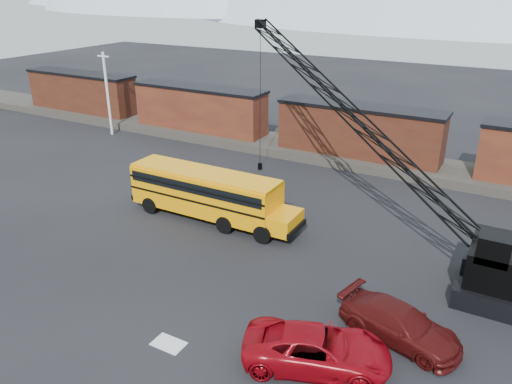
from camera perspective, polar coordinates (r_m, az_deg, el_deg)
ground at (r=25.15m, az=-5.10°, el=-11.42°), size 160.00×160.00×0.00m
gravel_berm at (r=43.04m, az=11.47°, el=3.83°), size 120.00×5.00×0.70m
boxcar_west_far at (r=59.84m, az=-19.27°, el=10.80°), size 13.70×3.10×4.17m
boxcar_west_near at (r=49.30m, az=-6.42°, el=9.52°), size 13.70×3.10×4.17m
boxcar_mid at (r=42.32m, az=11.72°, el=6.92°), size 13.70×3.10×4.17m
utility_pole at (r=51.15m, az=-16.62°, el=10.81°), size 1.40×0.24×8.00m
snow_patch at (r=22.38m, az=-9.95°, el=-16.71°), size 1.40×0.90×0.02m
school_bus at (r=31.59m, az=-5.36°, el=-0.15°), size 11.65×2.65×3.19m
red_pickup at (r=20.74m, az=6.98°, el=-17.34°), size 6.41×4.49×1.62m
maroon_suv at (r=22.69m, az=16.12°, el=-14.29°), size 5.69×3.43×1.54m
crawler_crane at (r=30.75m, az=10.81°, el=8.76°), size 22.62×12.33×11.79m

